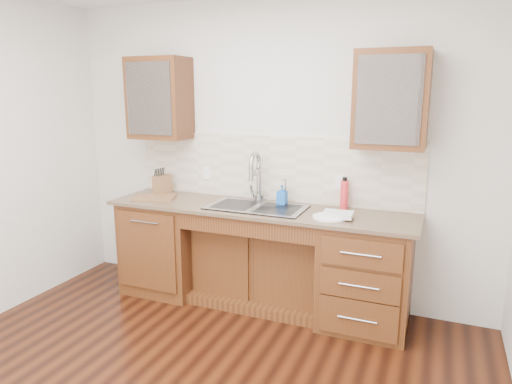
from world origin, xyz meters
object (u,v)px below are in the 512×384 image
at_px(soap_bottle, 282,195).
at_px(cutting_board, 154,197).
at_px(water_bottle, 344,195).
at_px(plate, 330,217).
at_px(knife_block, 162,185).

bearing_deg(soap_bottle, cutting_board, -168.84).
relative_size(soap_bottle, water_bottle, 0.73).
bearing_deg(plate, knife_block, 172.06).
bearing_deg(water_bottle, knife_block, -177.12).
distance_m(soap_bottle, knife_block, 1.22).
bearing_deg(plate, water_bottle, 82.56).
bearing_deg(soap_bottle, water_bottle, 8.22).
height_order(plate, knife_block, knife_block).
xyz_separation_m(soap_bottle, water_bottle, (0.53, 0.06, 0.03)).
distance_m(soap_bottle, cutting_board, 1.22).
height_order(water_bottle, knife_block, water_bottle).
xyz_separation_m(knife_block, cutting_board, (0.03, -0.18, -0.08)).
bearing_deg(water_bottle, soap_bottle, -173.21).
height_order(water_bottle, cutting_board, water_bottle).
bearing_deg(knife_block, plate, 3.19).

